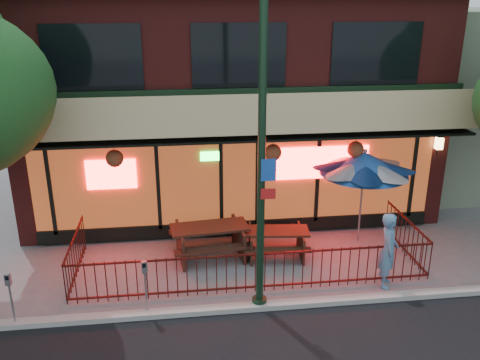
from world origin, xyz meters
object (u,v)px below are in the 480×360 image
object	(u,v)px
street_light	(262,170)
picnic_table_right	(276,239)
pedestrian	(388,250)
parking_meter_far	(10,291)
picnic_table_left	(210,236)
parking_meter_near	(145,279)
patio_umbrella	(364,163)

from	to	relation	value
street_light	picnic_table_right	size ratio (longest dim) A/B	3.86
picnic_table_right	pedestrian	distance (m)	2.91
pedestrian	parking_meter_far	xyz separation A→B (m)	(-8.18, -0.58, -0.08)
picnic_table_left	parking_meter_near	size ratio (longest dim) A/B	1.67
street_light	parking_meter_near	distance (m)	3.33
street_light	picnic_table_left	bearing A→B (deg)	110.37
street_light	parking_meter_far	xyz separation A→B (m)	(-5.10, -0.08, -2.32)
picnic_table_left	pedestrian	bearing A→B (deg)	-26.09
pedestrian	picnic_table_left	bearing A→B (deg)	83.89
picnic_table_left	parking_meter_far	distance (m)	4.90
parking_meter_far	picnic_table_right	bearing A→B (deg)	21.67
parking_meter_near	picnic_table_left	bearing A→B (deg)	58.33
street_light	picnic_table_right	world-z (taller)	street_light
patio_umbrella	pedestrian	world-z (taller)	patio_umbrella
picnic_table_left	parking_meter_far	world-z (taller)	parking_meter_far
picnic_table_left	picnic_table_right	distance (m)	1.72
street_light	parking_meter_near	xyz separation A→B (m)	(-2.42, 0.00, -2.29)
picnic_table_left	parking_meter_near	world-z (taller)	parking_meter_near
pedestrian	parking_meter_far	bearing A→B (deg)	114.04
street_light	picnic_table_left	distance (m)	3.69
street_light	pedestrian	distance (m)	3.84
patio_umbrella	picnic_table_right	bearing A→B (deg)	-167.59
picnic_table_right	patio_umbrella	xyz separation A→B (m)	(2.43, 0.54, 1.79)
picnic_table_left	parking_meter_far	xyz separation A→B (m)	(-4.19, -2.53, 0.27)
street_light	picnic_table_right	bearing A→B (deg)	70.62
picnic_table_right	parking_meter_near	world-z (taller)	parking_meter_near
pedestrian	parking_meter_near	world-z (taller)	pedestrian
picnic_table_left	picnic_table_right	size ratio (longest dim) A/B	1.17
street_light	picnic_table_left	size ratio (longest dim) A/B	3.29
street_light	parking_meter_near	size ratio (longest dim) A/B	5.49
patio_umbrella	parking_meter_far	xyz separation A→B (m)	(-8.33, -2.88, -1.44)
picnic_table_right	patio_umbrella	size ratio (longest dim) A/B	0.68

